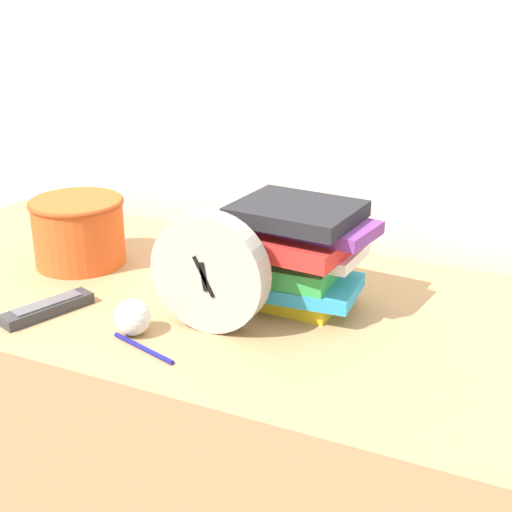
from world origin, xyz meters
The scene contains 8 objects.
wall_back centered at (0.00, 0.74, 1.20)m, with size 6.00×0.04×2.40m.
desk centered at (0.00, 0.33, 0.37)m, with size 1.35×0.67×0.73m.
desk_clock centered at (0.14, 0.22, 0.84)m, with size 0.21×0.05×0.21m.
book_stack centered at (0.24, 0.37, 0.84)m, with size 0.25×0.20×0.20m.
basket centered at (-0.25, 0.36, 0.81)m, with size 0.19×0.19×0.14m.
tv_remote centered at (-0.15, 0.14, 0.74)m, with size 0.10×0.17×0.02m.
crumpled_paper_ball centered at (0.03, 0.14, 0.76)m, with size 0.06×0.06×0.06m.
pen centered at (0.08, 0.10, 0.74)m, with size 0.14×0.05×0.01m.
Camera 1 is at (0.68, -0.75, 1.30)m, focal length 50.00 mm.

